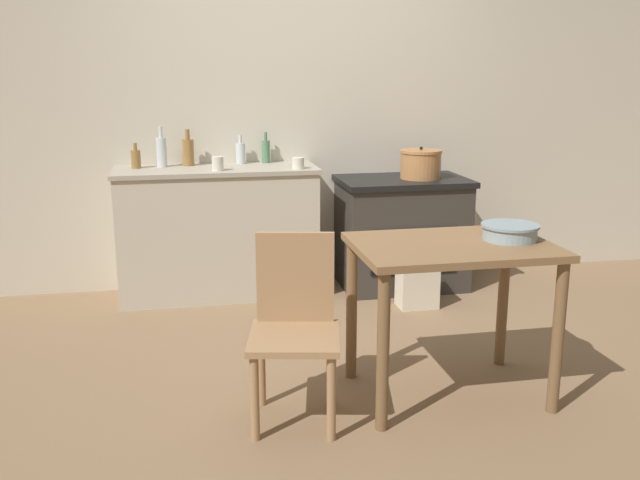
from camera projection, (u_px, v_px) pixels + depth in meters
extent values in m
plane|color=#896B4C|center=(334.00, 360.00, 3.94)|extent=(14.00, 14.00, 0.00)
cube|color=beige|center=(287.00, 110.00, 5.15)|extent=(8.00, 0.07, 2.55)
cube|color=beige|center=(218.00, 234.00, 4.97)|extent=(1.35, 0.50, 0.88)
cube|color=#A9A08F|center=(216.00, 170.00, 4.86)|extent=(1.38, 0.53, 0.03)
cube|color=#38332D|center=(401.00, 235.00, 5.20)|extent=(0.88, 0.58, 0.76)
cube|color=black|center=(403.00, 181.00, 5.10)|extent=(0.92, 0.62, 0.04)
cube|color=black|center=(414.00, 251.00, 4.93)|extent=(0.61, 0.01, 0.32)
cube|color=olive|center=(453.00, 247.00, 3.37)|extent=(0.93, 0.66, 0.03)
cylinder|color=brown|center=(383.00, 352.00, 3.11)|extent=(0.06, 0.06, 0.73)
cylinder|color=brown|center=(558.00, 338.00, 3.27)|extent=(0.06, 0.06, 0.73)
cylinder|color=brown|center=(352.00, 310.00, 3.65)|extent=(0.06, 0.06, 0.73)
cylinder|color=brown|center=(503.00, 300.00, 3.81)|extent=(0.06, 0.06, 0.73)
cube|color=#A87F56|center=(294.00, 338.00, 3.17)|extent=(0.47, 0.47, 0.03)
cube|color=#A87F56|center=(295.00, 277.00, 3.29)|extent=(0.36, 0.10, 0.43)
cylinder|color=#A87F56|center=(255.00, 398.00, 3.06)|extent=(0.04, 0.04, 0.39)
cylinder|color=#A87F56|center=(331.00, 398.00, 3.06)|extent=(0.04, 0.04, 0.39)
cylinder|color=#A87F56|center=(261.00, 367.00, 3.38)|extent=(0.04, 0.04, 0.39)
cylinder|color=#A87F56|center=(331.00, 367.00, 3.38)|extent=(0.04, 0.04, 0.39)
cube|color=beige|center=(417.00, 285.00, 4.78)|extent=(0.26, 0.18, 0.30)
cylinder|color=#B77A47|center=(421.00, 166.00, 5.07)|extent=(0.29, 0.29, 0.18)
cylinder|color=#B77A47|center=(421.00, 151.00, 5.04)|extent=(0.30, 0.30, 0.02)
sphere|color=black|center=(421.00, 148.00, 5.04)|extent=(0.02, 0.02, 0.02)
cylinder|color=#93A8B2|center=(510.00, 232.00, 3.42)|extent=(0.26, 0.26, 0.08)
cylinder|color=#8597A0|center=(510.00, 225.00, 3.41)|extent=(0.28, 0.28, 0.01)
cylinder|color=silver|center=(241.00, 153.00, 5.05)|extent=(0.07, 0.07, 0.15)
cylinder|color=silver|center=(240.00, 139.00, 5.02)|extent=(0.03, 0.03, 0.06)
cylinder|color=olive|center=(136.00, 159.00, 4.82)|extent=(0.07, 0.07, 0.12)
cylinder|color=olive|center=(135.00, 146.00, 4.80)|extent=(0.02, 0.02, 0.05)
cylinder|color=olive|center=(188.00, 153.00, 4.94)|extent=(0.08, 0.08, 0.18)
cylinder|color=olive|center=(187.00, 134.00, 4.91)|extent=(0.03, 0.03, 0.07)
cylinder|color=silver|center=(162.00, 152.00, 4.87)|extent=(0.07, 0.07, 0.20)
cylinder|color=silver|center=(161.00, 132.00, 4.84)|extent=(0.03, 0.03, 0.08)
cylinder|color=#517F5B|center=(266.00, 152.00, 5.09)|extent=(0.06, 0.06, 0.16)
cylinder|color=#517F5B|center=(266.00, 136.00, 5.06)|extent=(0.02, 0.02, 0.06)
cylinder|color=silver|center=(218.00, 164.00, 4.71)|extent=(0.08, 0.08, 0.09)
cylinder|color=silver|center=(298.00, 163.00, 4.80)|extent=(0.08, 0.08, 0.08)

